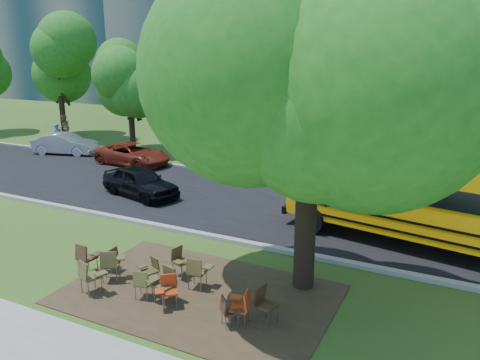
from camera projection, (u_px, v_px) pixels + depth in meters
The scene contains 28 objects.
ground at pixel (177, 279), 13.22m from camera, with size 160.00×160.00×0.00m, color #324B17.
dirt_patch at pixel (198, 294), 12.35m from camera, with size 7.00×4.50×0.03m, color #382819.
asphalt_road at pixel (272, 207), 19.26m from camera, with size 80.00×8.00×0.04m, color black.
kerb_near at pixel (227, 239), 15.79m from camera, with size 80.00×0.25×0.14m, color gray.
kerb_far at pixel (305, 182), 22.78m from camera, with size 80.00×0.25×0.14m, color gray.
building_left at pixel (103, 21), 61.37m from camera, with size 26.00×14.00×20.00m, color slate.
bg_tree_0 at pixel (129, 79), 28.36m from camera, with size 5.20×5.20×7.18m.
bg_tree_1 at pixel (58, 63), 33.30m from camera, with size 6.00×6.00×8.40m.
bg_tree_2 at pixel (254, 86), 28.05m from camera, with size 4.80×4.80×6.62m.
main_tree at pixel (311, 77), 11.30m from camera, with size 7.20×7.20×9.23m.
chair_0 at pixel (86, 256), 13.32m from camera, with size 0.64×0.55×0.95m.
chair_1 at pixel (89, 274), 12.19m from camera, with size 0.76×0.60×0.97m.
chair_2 at pixel (111, 262), 12.87m from camera, with size 0.65×0.79×0.97m.
chair_3 at pixel (165, 281), 11.85m from camera, with size 0.72×0.57×0.96m.
chair_4 at pixel (143, 281), 11.99m from camera, with size 0.56×0.59×0.83m.
chair_5 at pixel (168, 288), 11.63m from camera, with size 0.58×0.73×0.85m.
chair_6 at pixel (242, 304), 10.84m from camera, with size 0.63×0.60×0.89m.
chair_7 at pixel (228, 309), 10.76m from camera, with size 0.66×0.52×0.77m.
chair_8 at pixel (111, 257), 13.51m from camera, with size 0.48×0.51×0.77m.
chair_9 at pixel (151, 268), 12.80m from camera, with size 0.63×0.50×0.79m.
chair_10 at pixel (179, 259), 13.23m from camera, with size 0.52×0.66×0.88m.
chair_11 at pixel (197, 270), 12.47m from camera, with size 0.62×0.61×0.93m.
chair_12 at pixel (264, 302), 10.90m from camera, with size 0.55×0.69×0.93m.
black_car at pixel (140, 182), 20.50m from camera, with size 1.59×3.95×1.35m, color black.
bg_car_silver at pixel (65, 144), 28.96m from camera, with size 1.40×4.02×1.32m, color #A8A8AD.
bg_car_red at pixel (133, 154), 26.24m from camera, with size 2.08×4.50×1.25m, color #621E10.
pedestrian_a at pixel (58, 137), 30.14m from camera, with size 0.63×0.41×1.72m, color #344D76.
pedestrian_b at pixel (65, 127), 33.73m from camera, with size 0.88×0.69×1.81m, color brown.
Camera 1 is at (6.93, -9.95, 6.22)m, focal length 35.00 mm.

